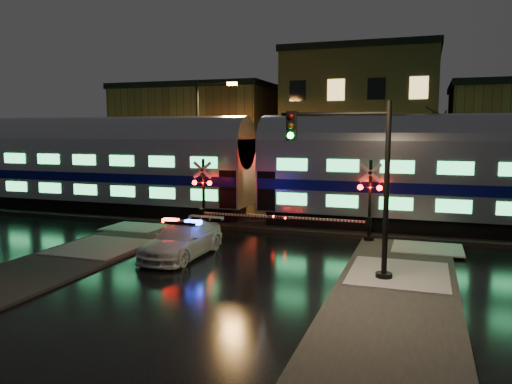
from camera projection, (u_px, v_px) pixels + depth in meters
ground at (257, 246)px, 23.18m from camera, size 120.00×120.00×0.00m
ballast at (286, 224)px, 27.86m from camera, size 90.00×4.20×0.24m
sidewalk_left at (52, 265)px, 19.62m from camera, size 4.00×20.00×0.12m
sidewalk_right at (394, 302)px, 15.46m from camera, size 4.00×20.00×0.12m
building_left at (202, 139)px, 47.45m from camera, size 14.00×10.00×9.00m
building_mid at (363, 126)px, 42.97m from camera, size 12.00×11.00×11.50m
train at (256, 165)px, 28.03m from camera, size 51.00×3.12×5.92m
police_car at (182, 240)px, 21.14m from camera, size 2.16×5.02×1.61m
crossing_signal_right at (362, 209)px, 23.71m from camera, size 5.59×0.65×3.96m
crossing_signal_left at (209, 202)px, 26.25m from camera, size 5.44×0.64×3.85m
traffic_light at (358, 186)px, 17.59m from camera, size 4.11×0.72×6.35m
streetlight at (202, 136)px, 33.24m from camera, size 2.89×0.30×8.65m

